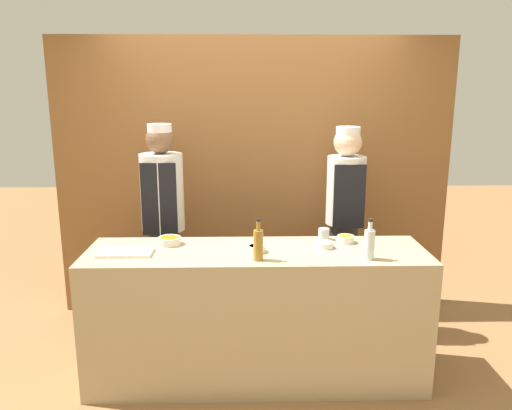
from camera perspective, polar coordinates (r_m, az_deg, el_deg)
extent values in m
plane|color=olive|center=(3.71, 0.05, -18.86)|extent=(14.00, 14.00, 0.00)
cube|color=brown|center=(4.41, -0.30, 3.10)|extent=(3.40, 0.18, 2.40)
cube|color=tan|center=(3.49, 0.05, -12.42)|extent=(2.26, 0.63, 0.92)
cylinder|color=silver|center=(3.28, 0.11, -5.03)|extent=(0.12, 0.12, 0.04)
cylinder|color=green|center=(3.27, 0.11, -4.77)|extent=(0.10, 0.10, 0.01)
cylinder|color=silver|center=(3.49, -9.85, -4.05)|extent=(0.16, 0.16, 0.05)
cylinder|color=orange|center=(3.48, -9.86, -3.77)|extent=(0.13, 0.13, 0.02)
cylinder|color=silver|center=(3.40, 7.88, -4.53)|extent=(0.11, 0.11, 0.04)
cylinder|color=#703384|center=(3.39, 7.89, -4.30)|extent=(0.09, 0.09, 0.01)
cylinder|color=silver|center=(3.53, 10.21, -3.87)|extent=(0.12, 0.12, 0.05)
cylinder|color=yellow|center=(3.52, 10.22, -3.59)|extent=(0.10, 0.10, 0.02)
cube|color=white|center=(3.36, -14.68, -5.26)|extent=(0.35, 0.18, 0.02)
cylinder|color=olive|center=(3.11, 0.26, -4.62)|extent=(0.06, 0.06, 0.19)
cylinder|color=olive|center=(3.07, 0.27, -2.39)|extent=(0.02, 0.02, 0.06)
cylinder|color=black|center=(3.06, 0.27, -1.71)|extent=(0.03, 0.03, 0.02)
cylinder|color=silver|center=(3.20, 12.82, -4.46)|extent=(0.07, 0.07, 0.19)
cylinder|color=silver|center=(3.17, 12.93, -2.34)|extent=(0.03, 0.03, 0.06)
cylinder|color=black|center=(3.16, 12.96, -1.69)|extent=(0.03, 0.03, 0.02)
cylinder|color=#B7B7BC|center=(3.57, 7.75, -3.31)|extent=(0.08, 0.08, 0.08)
cylinder|color=#28282D|center=(4.22, -10.24, -8.43)|extent=(0.24, 0.24, 0.87)
cylinder|color=silver|center=(4.01, -10.66, 1.45)|extent=(0.34, 0.34, 0.61)
cube|color=black|center=(3.86, -11.03, 0.61)|extent=(0.27, 0.02, 0.56)
sphere|color=brown|center=(3.95, -10.92, 7.35)|extent=(0.22, 0.22, 0.22)
cylinder|color=white|center=(3.94, -10.97, 8.55)|extent=(0.19, 0.19, 0.08)
cylinder|color=#28282D|center=(4.23, 9.82, -8.02)|extent=(0.22, 0.22, 0.91)
cylinder|color=silver|center=(4.03, 10.22, 1.66)|extent=(0.30, 0.30, 0.54)
cube|color=black|center=(3.90, 10.62, 0.92)|extent=(0.24, 0.02, 0.50)
sphere|color=beige|center=(3.97, 10.45, 7.06)|extent=(0.22, 0.22, 0.22)
cylinder|color=white|center=(3.97, 10.50, 8.25)|extent=(0.19, 0.19, 0.08)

